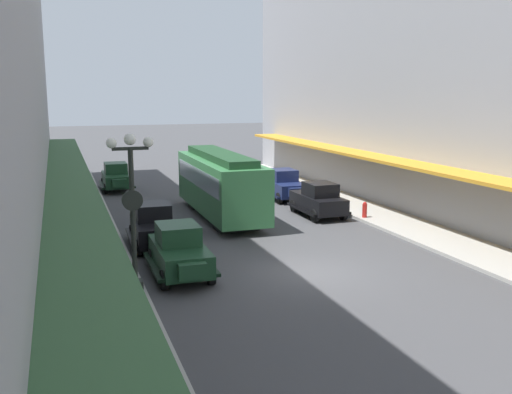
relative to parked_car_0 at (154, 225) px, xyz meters
The scene contains 15 objects.
ground_plane 7.47m from the parked_car_0, 49.88° to the right, with size 200.00×200.00×0.00m, color #424244.
sidewalk_left 6.35m from the parked_car_0, 115.71° to the right, with size 3.00×60.00×0.15m, color #A8A59E.
sidewalk_right 13.54m from the parked_car_0, 24.77° to the right, with size 3.00×60.00×0.15m, color #A8A59E.
parked_car_0 is the anchor object (origin of this frame).
parked_car_1 12.58m from the parked_car_0, 41.55° to the left, with size 2.28×4.31×1.84m.
parked_car_2 4.31m from the parked_car_0, 87.00° to the right, with size 2.18×4.27×1.84m.
parked_car_3 15.21m from the parked_car_0, 90.21° to the left, with size 2.17×4.27×1.84m.
parked_car_4 9.80m from the parked_car_0, 18.77° to the left, with size 2.14×4.26×1.84m.
streetcar 6.38m from the parked_car_0, 47.31° to the left, with size 2.58×9.62×3.46m.
lamp_post_with_clock 6.90m from the parked_car_0, 104.29° to the right, with size 1.42×0.44×5.16m.
fire_hydrant 11.22m from the parked_car_0, ahead, with size 0.24×0.24×0.82m.
pedestrian_0 3.12m from the parked_car_0, 142.85° to the left, with size 0.36×0.28×1.67m.
pedestrian_2 4.82m from the parked_car_0, 139.88° to the left, with size 0.36×0.24×1.64m.
pedestrian_3 9.03m from the parked_car_0, 105.98° to the right, with size 0.36×0.28×1.67m.
pedestrian_4 3.73m from the parked_car_0, 165.68° to the right, with size 0.36×0.28×1.67m.
Camera 1 is at (-8.50, -18.38, 6.53)m, focal length 40.14 mm.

